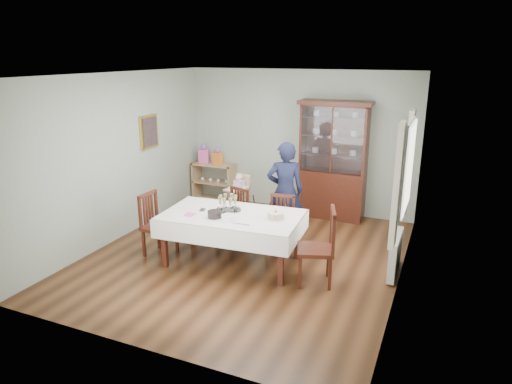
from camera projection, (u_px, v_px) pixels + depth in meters
The scene contains 25 objects.
floor at pixel (245, 256), 6.98m from camera, with size 5.00×5.00×0.00m, color #593319.
room_shell at pixel (259, 140), 6.95m from camera, with size 5.00×5.00×5.00m.
dining_table at pixel (232, 238), 6.66m from camera, with size 2.08×1.29×0.76m.
china_cabinet at pixel (333, 159), 8.35m from camera, with size 1.30×0.48×2.18m.
sideboard at pixel (214, 182), 9.52m from camera, with size 0.90×0.38×0.80m.
picture_frame at pixel (149, 132), 8.04m from camera, with size 0.04×0.48×0.58m, color gold.
window at pixel (408, 167), 5.95m from camera, with size 0.04×1.02×1.22m, color white.
curtain_left at pixel (397, 186), 5.46m from camera, with size 0.07×0.30×1.55m, color silver.
curtain_right at pixel (408, 164), 6.55m from camera, with size 0.07×0.30×1.55m, color silver.
radiator at pixel (395, 254), 6.34m from camera, with size 0.10×0.80×0.55m, color white.
chair_far_left at pixel (233, 227), 7.42m from camera, with size 0.50×0.50×0.89m.
chair_far_right at pixel (280, 236), 7.05m from camera, with size 0.45×0.45×0.89m.
chair_end_left at pixel (159, 237), 6.98m from camera, with size 0.46×0.46×0.96m.
chair_end_right at pixel (316, 261), 6.09m from camera, with size 0.59×0.59×1.05m.
woman at pixel (285, 191), 7.43m from camera, with size 0.60×0.39×1.64m, color black.
high_chair at pixel (240, 205), 8.17m from camera, with size 0.52×0.52×0.94m.
champagne_tray at pixel (228, 206), 6.66m from camera, with size 0.39×0.39×0.23m.
birthday_cake at pixel (276, 216), 6.35m from camera, with size 0.27×0.27×0.18m.
plate_stack_dark at pixel (215, 214), 6.41m from camera, with size 0.20×0.20×0.10m, color black.
plate_stack_white at pixel (229, 218), 6.29m from camera, with size 0.20×0.20×0.08m, color white.
napkin_stack at pixel (190, 214), 6.51m from camera, with size 0.13×0.13×0.02m, color #E654A5.
cutlery at pixel (200, 209), 6.73m from camera, with size 0.10×0.15×0.01m, color silver, non-canonical shape.
cake_knife at pixel (241, 224), 6.16m from camera, with size 0.26×0.02×0.01m, color silver.
gift_bag_pink at pixel (204, 155), 9.42m from camera, with size 0.24×0.19×0.38m.
gift_bag_orange at pixel (217, 157), 9.31m from camera, with size 0.21×0.16×0.35m.
Camera 1 is at (2.67, -5.80, 2.98)m, focal length 32.00 mm.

